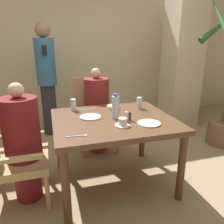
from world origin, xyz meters
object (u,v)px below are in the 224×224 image
at_px(plate_main_right, 149,123).
at_px(glass_tall_mid, 73,105).
at_px(chair_far_side, 95,112).
at_px(standing_host, 47,77).
at_px(bowl_small, 113,107).
at_px(diner_in_left_chair, 23,143).
at_px(plate_main_left, 91,117).
at_px(chair_left_side, 6,152).
at_px(diner_in_far_chair, 97,110).
at_px(teacup_with_saucer, 123,123).
at_px(glass_tall_near, 139,103).
at_px(water_bottle, 115,107).

xyz_separation_m(plate_main_right, glass_tall_mid, (-0.61, 0.61, 0.06)).
bearing_deg(glass_tall_mid, chair_far_side, 57.59).
relative_size(standing_host, bowl_small, 12.68).
bearing_deg(standing_host, diner_in_left_chair, -99.06).
height_order(plate_main_left, bowl_small, bowl_small).
bearing_deg(chair_left_side, diner_in_left_chair, 0.00).
height_order(plate_main_left, glass_tall_mid, glass_tall_mid).
bearing_deg(diner_in_left_chair, chair_left_side, 180.00).
relative_size(standing_host, glass_tall_mid, 13.54).
bearing_deg(bowl_small, diner_in_far_chair, 101.07).
distance_m(diner_in_left_chair, teacup_with_saucer, 0.91).
height_order(chair_far_side, glass_tall_mid, chair_far_side).
xyz_separation_m(teacup_with_saucer, glass_tall_mid, (-0.36, 0.59, 0.03)).
relative_size(chair_far_side, plate_main_right, 4.60).
xyz_separation_m(standing_host, glass_tall_mid, (0.26, -1.18, -0.14)).
height_order(chair_left_side, diner_in_far_chair, diner_in_far_chair).
relative_size(standing_host, plate_main_left, 8.12).
bearing_deg(chair_far_side, diner_in_far_chair, -90.00).
height_order(chair_far_side, glass_tall_near, chair_far_side).
bearing_deg(chair_far_side, glass_tall_mid, -122.41).
bearing_deg(chair_left_side, glass_tall_near, 10.06).
bearing_deg(diner_in_left_chair, glass_tall_mid, 36.63).
height_order(diner_in_left_chair, plate_main_left, diner_in_left_chair).
bearing_deg(diner_in_far_chair, diner_in_left_chair, -138.05).
height_order(chair_far_side, plate_main_left, chair_far_side).
bearing_deg(bowl_small, chair_far_side, 98.30).
xyz_separation_m(water_bottle, glass_tall_near, (0.36, 0.25, -0.05)).
bearing_deg(standing_host, chair_far_side, -46.86).
relative_size(plate_main_left, glass_tall_near, 1.67).
bearing_deg(plate_main_left, diner_in_left_chair, -172.00).
height_order(chair_left_side, bowl_small, chair_left_side).
height_order(bowl_small, glass_tall_mid, glass_tall_mid).
distance_m(diner_in_far_chair, glass_tall_near, 0.67).
height_order(diner_in_left_chair, plate_main_right, diner_in_left_chair).
relative_size(water_bottle, glass_tall_near, 1.96).
distance_m(water_bottle, glass_tall_mid, 0.53).
distance_m(bowl_small, glass_tall_mid, 0.44).
bearing_deg(glass_tall_mid, plate_main_left, -65.01).
bearing_deg(plate_main_left, glass_tall_mid, 114.99).
bearing_deg(teacup_with_saucer, plate_main_right, -5.51).
height_order(chair_left_side, glass_tall_near, chair_left_side).
height_order(plate_main_right, water_bottle, water_bottle).
bearing_deg(chair_left_side, teacup_with_saucer, -11.80).
distance_m(standing_host, bowl_small, 1.43).
height_order(plate_main_left, glass_tall_near, glass_tall_near).
height_order(chair_far_side, diner_in_far_chair, diner_in_far_chair).
bearing_deg(diner_in_far_chair, water_bottle, -88.68).
distance_m(plate_main_right, water_bottle, 0.36).
relative_size(diner_in_left_chair, plate_main_left, 5.28).
xyz_separation_m(chair_far_side, standing_host, (-0.60, 0.64, 0.42)).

